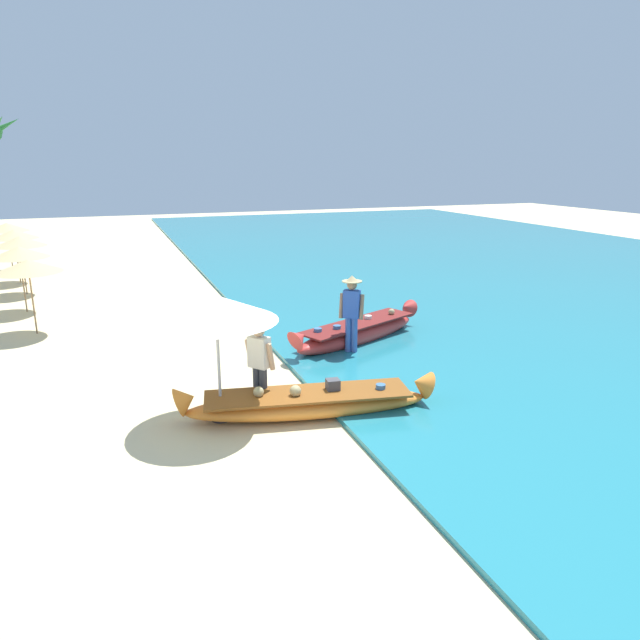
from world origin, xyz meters
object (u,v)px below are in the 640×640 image
object	(u,v)px
boat_orange_foreground	(308,403)
person_tourist_customer	(260,362)
boat_red_midground	(358,332)
patio_umbrella_large	(216,309)
person_vendor_hatted	(352,310)

from	to	relation	value
boat_orange_foreground	person_tourist_customer	bearing A→B (deg)	142.09
boat_red_midground	patio_umbrella_large	xyz separation A→B (m)	(-3.90, -3.00, 1.65)
boat_red_midground	person_tourist_customer	distance (m)	4.30
boat_red_midground	person_vendor_hatted	world-z (taller)	person_vendor_hatted
boat_orange_foreground	patio_umbrella_large	world-z (taller)	patio_umbrella_large
boat_red_midground	person_vendor_hatted	bearing A→B (deg)	-124.08
person_tourist_customer	patio_umbrella_large	distance (m)	1.30
boat_red_midground	person_tourist_customer	world-z (taller)	person_tourist_customer
boat_red_midground	patio_umbrella_large	size ratio (longest dim) A/B	1.86
person_vendor_hatted	boat_orange_foreground	bearing A→B (deg)	-126.57
boat_orange_foreground	patio_umbrella_large	distance (m)	2.26
boat_orange_foreground	person_vendor_hatted	distance (m)	3.41
boat_red_midground	person_tourist_customer	xyz separation A→B (m)	(-3.17, -2.85, 0.59)
boat_orange_foreground	boat_red_midground	size ratio (longest dim) A/B	1.12
boat_red_midground	person_tourist_customer	size ratio (longest dim) A/B	2.57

